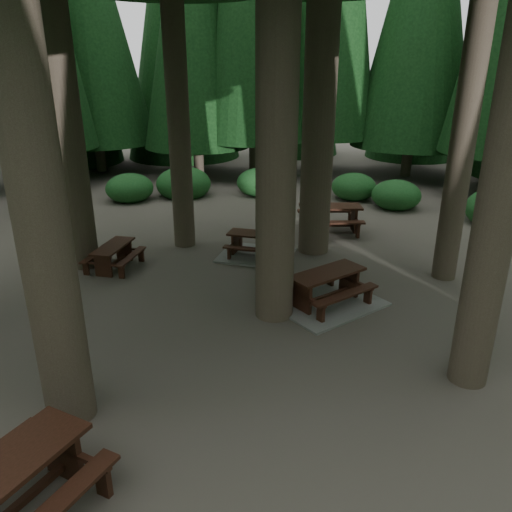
{
  "coord_description": "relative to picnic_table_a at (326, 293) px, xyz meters",
  "views": [
    {
      "loc": [
        -0.29,
        -9.78,
        5.31
      ],
      "look_at": [
        0.45,
        1.02,
        1.1
      ],
      "focal_mm": 35.0,
      "sensor_mm": 36.0,
      "label": 1
    }
  ],
  "objects": [
    {
      "name": "shrub_ring",
      "position": [
        -1.37,
        0.11,
        0.12
      ],
      "size": [
        23.86,
        24.64,
        1.49
      ],
      "color": "#1D5522",
      "rests_on": "ground"
    },
    {
      "name": "picnic_table_e",
      "position": [
        -5.02,
        -5.67,
        0.31
      ],
      "size": [
        2.48,
        2.62,
        0.89
      ],
      "rotation": [
        0.0,
        0.0,
        1.04
      ],
      "color": "black",
      "rests_on": "ground"
    },
    {
      "name": "ground",
      "position": [
        -2.07,
        -0.64,
        -0.28
      ],
      "size": [
        80.0,
        80.0,
        0.0
      ],
      "primitive_type": "plane",
      "color": "#524C43",
      "rests_on": "ground"
    },
    {
      "name": "picnic_table_a",
      "position": [
        0.0,
        0.0,
        0.0
      ],
      "size": [
        3.07,
        2.94,
        0.81
      ],
      "rotation": [
        0.0,
        0.0,
        0.56
      ],
      "color": "gray",
      "rests_on": "ground"
    },
    {
      "name": "picnic_table_c",
      "position": [
        -1.42,
        3.2,
        -0.05
      ],
      "size": [
        2.53,
        2.31,
        0.7
      ],
      "rotation": [
        0.0,
        0.0,
        -0.34
      ],
      "color": "gray",
      "rests_on": "ground"
    },
    {
      "name": "picnic_table_b",
      "position": [
        -5.38,
        2.55,
        0.16
      ],
      "size": [
        1.61,
        1.81,
        0.66
      ],
      "rotation": [
        0.0,
        0.0,
        1.29
      ],
      "color": "black",
      "rests_on": "ground"
    },
    {
      "name": "picnic_table_d",
      "position": [
        1.2,
        5.36,
        0.31
      ],
      "size": [
        2.12,
        1.74,
        0.88
      ],
      "rotation": [
        0.0,
        0.0,
        -0.05
      ],
      "color": "black",
      "rests_on": "ground"
    }
  ]
}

